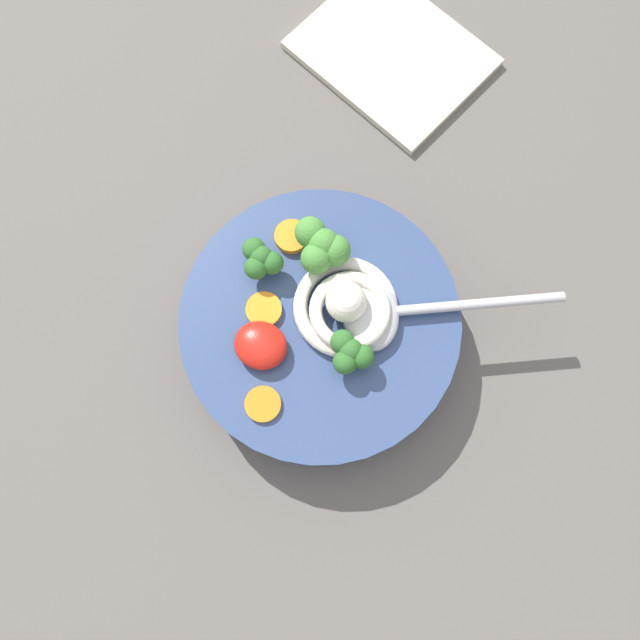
# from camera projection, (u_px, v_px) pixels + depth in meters

# --- Properties ---
(table_slab) EXTENTS (1.21, 1.21, 0.04)m
(table_slab) POSITION_uv_depth(u_px,v_px,m) (281.00, 362.00, 0.56)
(table_slab) COLOR #5B5651
(table_slab) RESTS_ON ground
(soup_bowl) EXTENTS (0.22, 0.22, 0.05)m
(soup_bowl) POSITION_uv_depth(u_px,v_px,m) (320.00, 327.00, 0.52)
(soup_bowl) COLOR #334775
(soup_bowl) RESTS_ON table_slab
(noodle_pile) EXTENTS (0.09, 0.09, 0.04)m
(noodle_pile) POSITION_uv_depth(u_px,v_px,m) (347.00, 307.00, 0.49)
(noodle_pile) COLOR silver
(noodle_pile) RESTS_ON soup_bowl
(soup_spoon) EXTENTS (0.16, 0.12, 0.02)m
(soup_spoon) POSITION_uv_depth(u_px,v_px,m) (388.00, 312.00, 0.49)
(soup_spoon) COLOR #B7B7BC
(soup_spoon) RESTS_ON soup_bowl
(chili_sauce_dollop) EXTENTS (0.04, 0.04, 0.02)m
(chili_sauce_dollop) POSITION_uv_depth(u_px,v_px,m) (261.00, 345.00, 0.48)
(chili_sauce_dollop) COLOR red
(chili_sauce_dollop) RESTS_ON soup_bowl
(broccoli_floret_left) EXTENTS (0.04, 0.03, 0.03)m
(broccoli_floret_left) POSITION_uv_depth(u_px,v_px,m) (350.00, 353.00, 0.47)
(broccoli_floret_left) COLOR #7A9E60
(broccoli_floret_left) RESTS_ON soup_bowl
(broccoli_floret_beside_chili) EXTENTS (0.05, 0.04, 0.04)m
(broccoli_floret_beside_chili) POSITION_uv_depth(u_px,v_px,m) (320.00, 246.00, 0.49)
(broccoli_floret_beside_chili) COLOR #7A9E60
(broccoli_floret_beside_chili) RESTS_ON soup_bowl
(broccoli_floret_right) EXTENTS (0.04, 0.03, 0.03)m
(broccoli_floret_right) POSITION_uv_depth(u_px,v_px,m) (261.00, 259.00, 0.49)
(broccoli_floret_right) COLOR #7A9E60
(broccoli_floret_right) RESTS_ON soup_bowl
(carrot_slice_center) EXTENTS (0.03, 0.03, 0.01)m
(carrot_slice_center) POSITION_uv_depth(u_px,v_px,m) (264.00, 310.00, 0.50)
(carrot_slice_center) COLOR orange
(carrot_slice_center) RESTS_ON soup_bowl
(carrot_slice_extra_b) EXTENTS (0.03, 0.03, 0.00)m
(carrot_slice_extra_b) POSITION_uv_depth(u_px,v_px,m) (263.00, 404.00, 0.48)
(carrot_slice_extra_b) COLOR orange
(carrot_slice_extra_b) RESTS_ON soup_bowl
(carrot_slice_beside_noodles) EXTENTS (0.03, 0.03, 0.01)m
(carrot_slice_beside_noodles) POSITION_uv_depth(u_px,v_px,m) (292.00, 237.00, 0.51)
(carrot_slice_beside_noodles) COLOR orange
(carrot_slice_beside_noodles) RESTS_ON soup_bowl
(folded_napkin) EXTENTS (0.20, 0.17, 0.01)m
(folded_napkin) POSITION_uv_depth(u_px,v_px,m) (392.00, 53.00, 0.61)
(folded_napkin) COLOR beige
(folded_napkin) RESTS_ON table_slab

